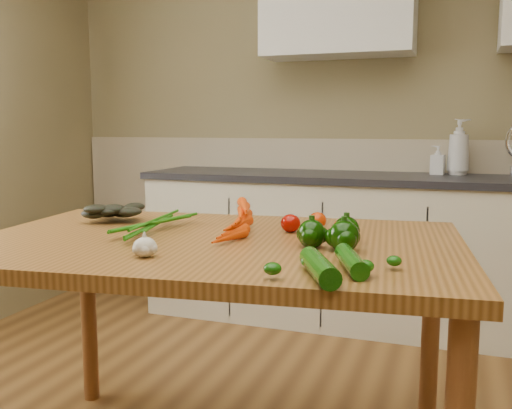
{
  "coord_description": "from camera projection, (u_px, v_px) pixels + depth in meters",
  "views": [
    {
      "loc": [
        0.62,
        -1.18,
        1.18
      ],
      "look_at": [
        -0.05,
        0.71,
        0.91
      ],
      "focal_mm": 40.0,
      "sensor_mm": 36.0,
      "label": 1
    }
  ],
  "objects": [
    {
      "name": "room",
      "position": [
        205.0,
        101.0,
        1.46
      ],
      "size": [
        4.04,
        5.04,
        2.64
      ],
      "color": "brown",
      "rests_on": "ground"
    },
    {
      "name": "tomato_b",
      "position": [
        318.0,
        220.0,
        2.0
      ],
      "size": [
        0.06,
        0.06,
        0.06
      ],
      "primitive_type": "ellipsoid",
      "color": "#C53304",
      "rests_on": "table"
    },
    {
      "name": "zucchini_b",
      "position": [
        319.0,
        267.0,
        1.34
      ],
      "size": [
        0.15,
        0.22,
        0.05
      ],
      "primitive_type": "cylinder",
      "rotation": [
        1.57,
        0.0,
        0.45
      ],
      "color": "#0E4407",
      "rests_on": "table"
    },
    {
      "name": "counter_run",
      "position": [
        381.0,
        249.0,
        3.38
      ],
      "size": [
        2.84,
        0.64,
        1.14
      ],
      "color": "beige",
      "rests_on": "ground"
    },
    {
      "name": "tomato_a",
      "position": [
        290.0,
        223.0,
        1.92
      ],
      "size": [
        0.07,
        0.07,
        0.06
      ],
      "primitive_type": "ellipsoid",
      "color": "#920A02",
      "rests_on": "table"
    },
    {
      "name": "soap_bottle_a",
      "position": [
        459.0,
        147.0,
        3.32
      ],
      "size": [
        0.16,
        0.16,
        0.32
      ],
      "primitive_type": "imported",
      "rotation": [
        0.0,
        0.0,
        1.9
      ],
      "color": "silver",
      "rests_on": "counter_run"
    },
    {
      "name": "carrot_bunch",
      "position": [
        210.0,
        223.0,
        1.89
      ],
      "size": [
        0.31,
        0.25,
        0.08
      ],
      "primitive_type": null,
      "rotation": [
        0.0,
        0.0,
        0.11
      ],
      "color": "#E94305",
      "rests_on": "table"
    },
    {
      "name": "pepper_a",
      "position": [
        312.0,
        234.0,
        1.68
      ],
      "size": [
        0.08,
        0.08,
        0.08
      ],
      "primitive_type": "sphere",
      "color": "black",
      "rests_on": "table"
    },
    {
      "name": "tomato_c",
      "position": [
        342.0,
        228.0,
        1.85
      ],
      "size": [
        0.06,
        0.06,
        0.06
      ],
      "primitive_type": "ellipsoid",
      "color": "#C53304",
      "rests_on": "table"
    },
    {
      "name": "soap_bottle_b",
      "position": [
        438.0,
        160.0,
        3.34
      ],
      "size": [
        0.09,
        0.09,
        0.17
      ],
      "primitive_type": "imported",
      "rotation": [
        0.0,
        0.0,
        4.6
      ],
      "color": "silver",
      "rests_on": "counter_run"
    },
    {
      "name": "zucchini_a",
      "position": [
        351.0,
        261.0,
        1.41
      ],
      "size": [
        0.12,
        0.22,
        0.05
      ],
      "primitive_type": "cylinder",
      "rotation": [
        1.57,
        0.0,
        0.37
      ],
      "color": "#0E4407",
      "rests_on": "table"
    },
    {
      "name": "garlic_bulb",
      "position": [
        145.0,
        247.0,
        1.56
      ],
      "size": [
        0.07,
        0.07,
        0.06
      ],
      "primitive_type": "ellipsoid",
      "color": "beige",
      "rests_on": "table"
    },
    {
      "name": "pepper_c",
      "position": [
        344.0,
        236.0,
        1.63
      ],
      "size": [
        0.09,
        0.09,
        0.09
      ],
      "primitive_type": "sphere",
      "color": "black",
      "rests_on": "table"
    },
    {
      "name": "leafy_greens",
      "position": [
        115.0,
        207.0,
        2.13
      ],
      "size": [
        0.22,
        0.2,
        0.11
      ],
      "primitive_type": null,
      "color": "black",
      "rests_on": "table"
    },
    {
      "name": "table",
      "position": [
        215.0,
        267.0,
        1.83
      ],
      "size": [
        1.65,
        1.16,
        0.83
      ],
      "rotation": [
        0.0,
        0.0,
        0.11
      ],
      "color": "#95602B",
      "rests_on": "ground"
    },
    {
      "name": "pepper_b",
      "position": [
        346.0,
        230.0,
        1.75
      ],
      "size": [
        0.08,
        0.08,
        0.08
      ],
      "primitive_type": "sphere",
      "color": "black",
      "rests_on": "table"
    }
  ]
}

